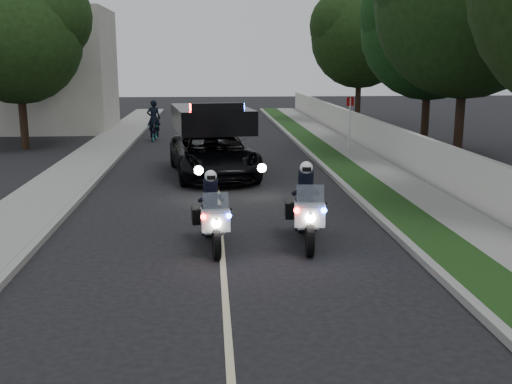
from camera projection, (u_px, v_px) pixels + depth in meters
ground at (224, 283)px, 11.15m from camera, size 120.00×120.00×0.00m
curb_right at (333, 176)px, 21.18m from camera, size 0.20×60.00×0.15m
grass_verge at (353, 175)px, 21.23m from camera, size 1.20×60.00×0.16m
sidewalk_right at (389, 175)px, 21.33m from camera, size 1.40×60.00×0.16m
property_wall at (417, 156)px, 21.26m from camera, size 0.22×60.00×1.50m
curb_left at (97, 179)px, 20.56m from camera, size 0.20×60.00×0.15m
sidewalk_left at (64, 180)px, 20.48m from camera, size 2.00×60.00×0.16m
building_far at (41, 70)px, 34.97m from camera, size 8.00×6.00×7.00m
lane_marking at (217, 180)px, 20.89m from camera, size 0.12×50.00×0.01m
police_moto_left at (212, 247)px, 13.33m from camera, size 0.90×2.07×1.71m
police_moto_right at (305, 243)px, 13.60m from camera, size 0.92×2.24×1.86m
police_suv at (214, 176)px, 21.59m from camera, size 3.49×6.20×2.86m
bicycle at (155, 141)px, 31.10m from camera, size 0.63×1.59×0.82m
cyclist at (155, 141)px, 31.10m from camera, size 0.73×0.53×1.89m
sign_post at (349, 153)px, 27.03m from camera, size 0.53×0.53×2.56m
tree_right_b at (456, 162)px, 24.50m from camera, size 9.24×9.24×11.84m
tree_right_c at (457, 159)px, 25.17m from camera, size 8.39×8.39×12.39m
tree_right_d at (423, 148)px, 28.35m from camera, size 8.29×8.29×10.45m
tree_right_e at (357, 123)px, 39.88m from camera, size 6.78×6.78×10.60m
tree_left_near at (26, 149)px, 28.08m from camera, size 7.75×7.75×9.72m
tree_left_far at (45, 134)px, 34.15m from camera, size 6.90×6.90×9.52m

